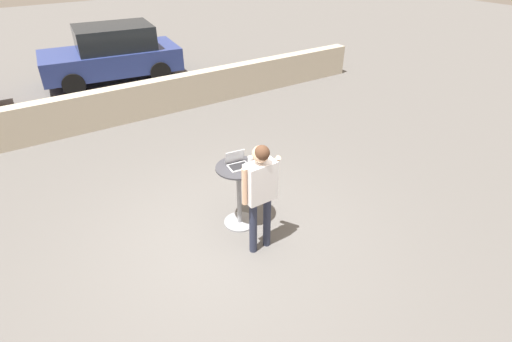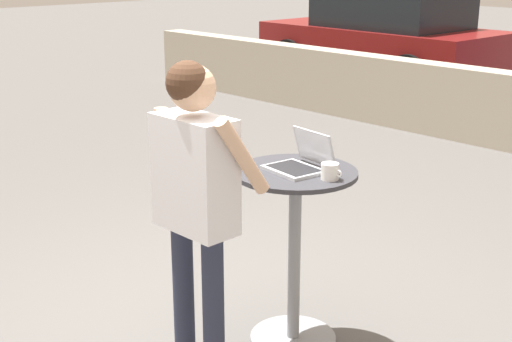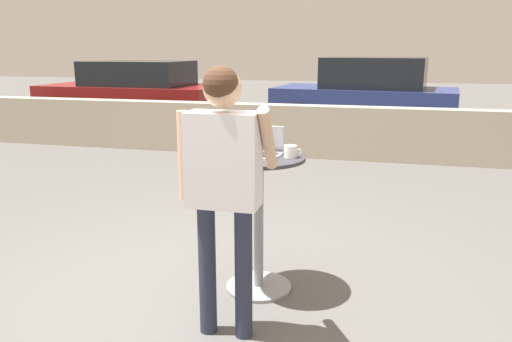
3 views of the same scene
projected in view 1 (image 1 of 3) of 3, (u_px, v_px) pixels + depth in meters
The scene contains 7 objects.
ground_plane at pixel (227, 241), 5.97m from camera, with size 50.00×50.00×0.00m, color #5B5956.
pavement_kerb at pixel (118, 105), 9.39m from camera, with size 14.24×0.35×0.87m.
cafe_table at pixel (239, 189), 6.02m from camera, with size 0.67×0.67×1.03m.
laptop at pixel (238, 163), 5.82m from camera, with size 0.33×0.33×0.21m.
coffee_mug at pixel (251, 159), 5.91m from camera, with size 0.13×0.09×0.09m.
standing_person at pixel (260, 186), 5.30m from camera, with size 0.57×0.38×1.69m.
parked_car_near_street at pixel (112, 53), 11.94m from camera, with size 4.12×2.31×1.59m.
Camera 1 is at (-2.14, -4.03, 4.01)m, focal length 28.00 mm.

